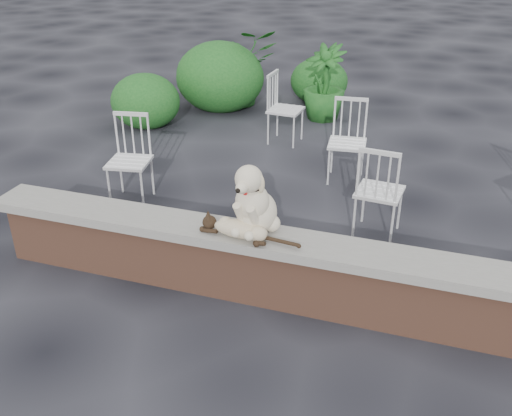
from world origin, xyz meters
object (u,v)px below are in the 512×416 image
(dog, at_px, (257,195))
(cat, at_px, (241,228))
(chair_a, at_px, (129,160))
(potted_plant_b, at_px, (324,83))
(chair_e, at_px, (286,109))
(chair_c, at_px, (380,190))
(chair_b, at_px, (347,142))
(potted_plant_a, at_px, (241,67))

(dog, xyz_separation_m, cat, (-0.08, -0.15, -0.22))
(chair_a, distance_m, potted_plant_b, 3.63)
(cat, distance_m, chair_a, 2.18)
(dog, height_order, potted_plant_b, dog)
(chair_e, bearing_deg, potted_plant_b, -10.17)
(chair_c, bearing_deg, chair_b, -60.69)
(dog, distance_m, potted_plant_b, 4.56)
(chair_e, bearing_deg, cat, -166.14)
(chair_e, bearing_deg, dog, -164.41)
(chair_b, relative_size, chair_c, 1.00)
(cat, height_order, chair_c, chair_c)
(chair_c, xyz_separation_m, chair_e, (-1.52, 2.14, 0.00))
(chair_e, height_order, potted_plant_a, potted_plant_a)
(potted_plant_b, bearing_deg, potted_plant_a, 166.44)
(cat, distance_m, chair_e, 3.62)
(dog, relative_size, cat, 0.63)
(dog, relative_size, chair_b, 0.64)
(dog, height_order, chair_c, dog)
(potted_plant_a, xyz_separation_m, potted_plant_b, (1.42, -0.34, -0.05))
(chair_c, bearing_deg, chair_e, -49.35)
(chair_c, relative_size, potted_plant_a, 0.77)
(potted_plant_a, height_order, potted_plant_b, potted_plant_a)
(dog, height_order, chair_e, dog)
(chair_c, bearing_deg, potted_plant_a, -48.25)
(chair_b, bearing_deg, chair_c, -71.51)
(chair_b, xyz_separation_m, chair_c, (0.52, -1.15, 0.00))
(dog, distance_m, chair_c, 1.56)
(cat, bearing_deg, chair_e, 109.79)
(chair_e, height_order, potted_plant_b, potted_plant_b)
(dog, distance_m, chair_e, 3.51)
(cat, distance_m, chair_b, 2.61)
(dog, bearing_deg, chair_c, 67.24)
(chair_a, bearing_deg, chair_e, 53.83)
(chair_a, bearing_deg, dog, -42.99)
(potted_plant_a, bearing_deg, cat, -70.46)
(dog, bearing_deg, potted_plant_b, 105.21)
(chair_b, xyz_separation_m, potted_plant_a, (-2.15, 2.44, 0.14))
(chair_a, xyz_separation_m, potted_plant_b, (1.37, 3.36, 0.09))
(dog, relative_size, potted_plant_a, 0.50)
(dog, height_order, chair_b, dog)
(chair_c, xyz_separation_m, potted_plant_b, (-1.25, 3.26, 0.09))
(chair_b, relative_size, potted_plant_a, 0.77)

